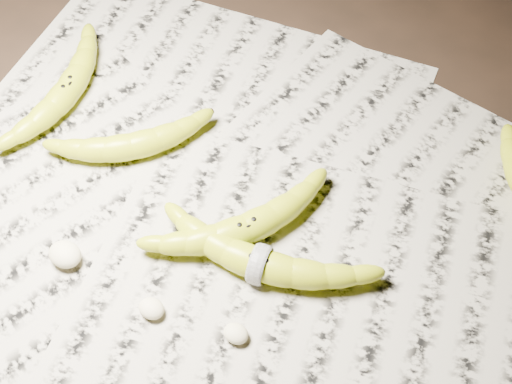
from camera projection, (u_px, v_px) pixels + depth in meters
The scene contains 10 objects.
ground at pixel (253, 216), 0.85m from camera, with size 3.00×3.00×0.00m, color black.
newspaper_patch at pixel (253, 204), 0.86m from camera, with size 0.90×0.70×0.01m, color #A7A18F.
banana_left_a at pixel (67, 88), 0.94m from camera, with size 0.21×0.06×0.04m, color #B3BE17, non-canonical shape.
banana_left_b at pixel (132, 144), 0.88m from camera, with size 0.18×0.06×0.04m, color #B3BE17, non-canonical shape.
banana_center at pixel (246, 227), 0.81m from camera, with size 0.20×0.06×0.04m, color #B3BE17, non-canonical shape.
banana_taped at pixel (260, 263), 0.79m from camera, with size 0.23×0.06×0.04m, color #B3BE17, non-canonical shape.
measuring_tape at pixel (260, 263), 0.79m from camera, with size 0.05×0.05×0.00m, color white.
flesh_chunk_a at pixel (64, 253), 0.80m from camera, with size 0.04×0.03×0.02m, color beige.
flesh_chunk_b at pixel (151, 307), 0.77m from camera, with size 0.03×0.02×0.02m, color beige.
flesh_chunk_c at pixel (236, 332), 0.75m from camera, with size 0.03×0.02×0.02m, color beige.
Camera 1 is at (0.26, -0.39, 0.71)m, focal length 50.00 mm.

